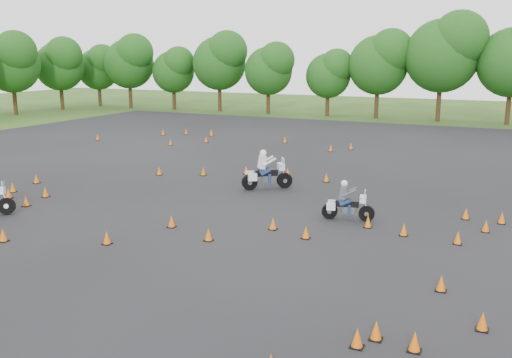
{
  "coord_description": "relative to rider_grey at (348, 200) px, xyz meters",
  "views": [
    {
      "loc": [
        10.29,
        -17.99,
        6.55
      ],
      "look_at": [
        0.0,
        4.0,
        1.2
      ],
      "focal_mm": 40.0,
      "sensor_mm": 36.0,
      "label": 1
    }
  ],
  "objects": [
    {
      "name": "rider_white",
      "position": [
        -5.14,
        3.54,
        0.17
      ],
      "size": [
        2.48,
        2.22,
        1.97
      ],
      "primitive_type": null,
      "rotation": [
        0.0,
        0.0,
        0.68
      ],
      "color": "silver",
      "rests_on": "ground"
    },
    {
      "name": "ground",
      "position": [
        -4.3,
        -3.55,
        -0.82
      ],
      "size": [
        140.0,
        140.0,
        0.0
      ],
      "primitive_type": "plane",
      "color": "#2D5119",
      "rests_on": "ground"
    },
    {
      "name": "treeline",
      "position": [
        -2.92,
        31.15,
        3.79
      ],
      "size": [
        86.91,
        32.6,
        11.04
      ],
      "color": "#1B4914",
      "rests_on": "ground"
    },
    {
      "name": "rider_grey",
      "position": [
        0.0,
        0.0,
        0.0
      ],
      "size": [
        2.19,
        1.04,
        1.63
      ],
      "primitive_type": null,
      "rotation": [
        0.0,
        0.0,
        0.19
      ],
      "color": "#464A4F",
      "rests_on": "ground"
    },
    {
      "name": "traffic_cones",
      "position": [
        -4.85,
        2.72,
        -0.59
      ],
      "size": [
        36.3,
        32.51,
        0.45
      ],
      "color": "#DE5E09",
      "rests_on": "asphalt_pad"
    },
    {
      "name": "asphalt_pad",
      "position": [
        -4.3,
        2.45,
        -0.81
      ],
      "size": [
        62.0,
        62.0,
        0.0
      ],
      "primitive_type": "plane",
      "color": "black",
      "rests_on": "ground"
    }
  ]
}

